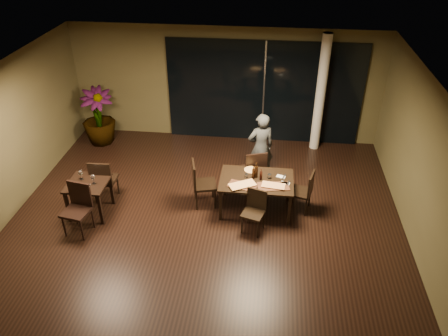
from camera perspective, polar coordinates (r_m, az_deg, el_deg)
ground at (r=8.83m, az=-2.74°, el=-8.03°), size 8.00×8.00×0.00m
wall_back at (r=11.54m, az=0.23°, el=10.91°), size 8.00×0.10×3.00m
wall_right at (r=8.36m, az=25.56°, el=-1.46°), size 0.10×8.00×3.00m
ceiling at (r=7.25m, az=-3.36°, el=10.48°), size 8.00×8.00×0.04m
window_panel at (r=11.45m, az=5.22°, el=9.79°), size 5.00×0.06×2.70m
column at (r=11.18m, az=12.48°, el=9.40°), size 0.24×0.24×3.00m
main_table at (r=8.98m, az=4.26°, el=-1.91°), size 1.50×1.00×0.75m
side_table at (r=9.31m, az=-17.31°, el=-2.47°), size 0.80×0.80×0.75m
chair_main_far at (r=9.62m, az=4.02°, el=-0.10°), size 0.60×0.60×1.02m
chair_main_near at (r=8.58m, az=4.03°, el=-5.29°), size 0.51×0.51×0.87m
chair_main_left at (r=9.17m, az=-3.13°, el=-1.78°), size 0.58×0.58×1.03m
chair_main_right at (r=9.17m, az=10.51°, el=-2.82°), size 0.53×0.53×0.92m
chair_side_far at (r=9.61m, az=-15.51°, el=-1.35°), size 0.49×0.49×1.02m
chair_side_near at (r=8.94m, az=-18.52°, el=-4.66°), size 0.56×0.56×1.04m
diner at (r=9.91m, az=4.80°, el=2.69°), size 0.66×0.55×1.66m
potted_plant at (r=11.95m, az=-16.11°, el=6.47°), size 1.11×1.11×1.51m
pizza_board_left at (r=8.72m, az=2.41°, el=-2.32°), size 0.62×0.42×0.01m
pizza_board_right at (r=8.75m, az=6.46°, el=-2.40°), size 0.67×0.41×0.01m
oblong_pizza_left at (r=8.71m, az=2.42°, el=-2.23°), size 0.56×0.45×0.02m
oblong_pizza_right at (r=8.74m, az=6.47°, el=-2.31°), size 0.47×0.26×0.02m
round_pizza at (r=9.22m, az=3.54°, el=-0.27°), size 0.27×0.27×0.01m
bottle_a at (r=8.90m, az=3.88°, el=-0.54°), size 0.06×0.06×0.29m
bottle_b at (r=8.88m, az=4.85°, el=-0.84°), size 0.05×0.05×0.25m
bottle_c at (r=8.92m, az=4.22°, el=-0.27°), size 0.07×0.07×0.34m
tumbler_left at (r=8.97m, az=2.96°, el=-0.99°), size 0.07×0.07×0.08m
tumbler_right at (r=8.98m, az=5.95°, el=-1.07°), size 0.08×0.08×0.09m
napkin_near at (r=8.87m, az=7.99°, el=-1.98°), size 0.20×0.14×0.01m
napkin_far at (r=9.06m, az=7.44°, el=-1.14°), size 0.20×0.15×0.01m
wine_glass_a at (r=9.33m, az=-18.19°, el=-0.89°), size 0.09×0.09×0.20m
wine_glass_b at (r=9.12m, az=-16.71°, el=-1.42°), size 0.09×0.09×0.20m
side_napkin at (r=9.12m, az=-17.76°, el=-2.35°), size 0.20×0.15×0.01m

